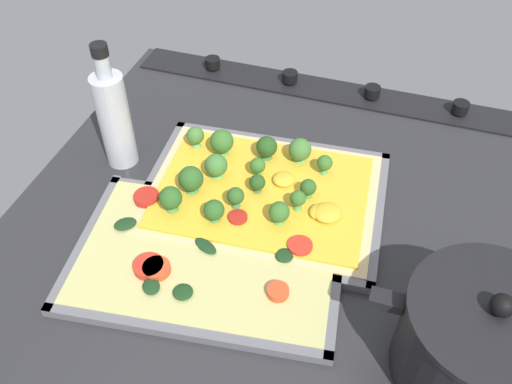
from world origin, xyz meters
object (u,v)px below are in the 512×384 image
Objects in this scene: baking_tray_back at (208,259)px; veggie_pizza_back at (206,255)px; baking_tray_front at (262,198)px; oil_bottle at (114,117)px; broccoli_pizza at (257,188)px; cooking_pot at (482,343)px.

baking_tray_back is 1.08× the size of veggie_pizza_back.
oil_bottle is (23.51, -1.65, 7.95)cm from baking_tray_front.
veggie_pizza_back is at bearing 1.07° from baking_tray_back.
baking_tray_back is at bearing 143.91° from oil_bottle.
oil_bottle reaches higher than veggie_pizza_back.
baking_tray_back is at bearing -178.93° from veggie_pizza_back.
oil_bottle is (19.86, -14.62, 7.26)cm from veggie_pizza_back.
broccoli_pizza is (0.92, -0.24, 1.61)cm from baking_tray_front.
baking_tray_front is 1.08× the size of broccoli_pizza.
veggie_pizza_back is 1.73× the size of oil_bottle.
broccoli_pizza is 0.90× the size of baking_tray_back.
veggie_pizza_back is at bearing 143.64° from oil_bottle.
baking_tray_front is 1.81× the size of oil_bottle.
baking_tray_front is 1.49× the size of cooking_pot.
broccoli_pizza is 1.39× the size of cooking_pot.
broccoli_pizza is at bearing -14.81° from baking_tray_front.
broccoli_pizza is at bearing -101.64° from veggie_pizza_back.
oil_bottle reaches higher than baking_tray_back.
cooking_pot reaches higher than baking_tray_front.
baking_tray_front is at bearing -31.61° from cooking_pot.
baking_tray_front is at bearing -104.91° from baking_tray_back.
veggie_pizza_back is 25.71cm from oil_bottle.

